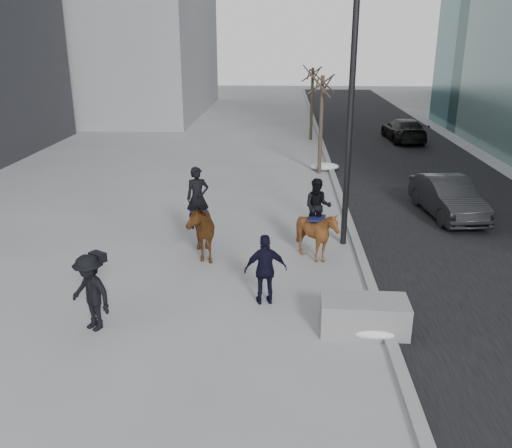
{
  "coord_description": "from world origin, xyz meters",
  "views": [
    {
      "loc": [
        0.66,
        -12.12,
        6.15
      ],
      "look_at": [
        0.0,
        1.2,
        1.5
      ],
      "focal_mm": 38.0,
      "sensor_mm": 36.0,
      "label": 1
    }
  ],
  "objects_px": {
    "planter": "(364,316)",
    "mounted_left": "(198,224)",
    "mounted_right": "(317,228)",
    "car_near": "(448,197)"
  },
  "relations": [
    {
      "from": "planter",
      "to": "mounted_left",
      "type": "distance_m",
      "value": 5.96
    },
    {
      "from": "mounted_right",
      "to": "planter",
      "type": "bearing_deg",
      "value": -78.47
    },
    {
      "from": "planter",
      "to": "mounted_right",
      "type": "relative_size",
      "value": 0.79
    },
    {
      "from": "car_near",
      "to": "mounted_right",
      "type": "distance_m",
      "value": 6.51
    },
    {
      "from": "car_near",
      "to": "mounted_right",
      "type": "bearing_deg",
      "value": -145.65
    },
    {
      "from": "planter",
      "to": "car_near",
      "type": "height_order",
      "value": "car_near"
    },
    {
      "from": "car_near",
      "to": "mounted_left",
      "type": "relative_size",
      "value": 1.6
    },
    {
      "from": "planter",
      "to": "mounted_left",
      "type": "relative_size",
      "value": 0.72
    },
    {
      "from": "car_near",
      "to": "mounted_left",
      "type": "bearing_deg",
      "value": -160.34
    },
    {
      "from": "planter",
      "to": "mounted_right",
      "type": "height_order",
      "value": "mounted_right"
    }
  ]
}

